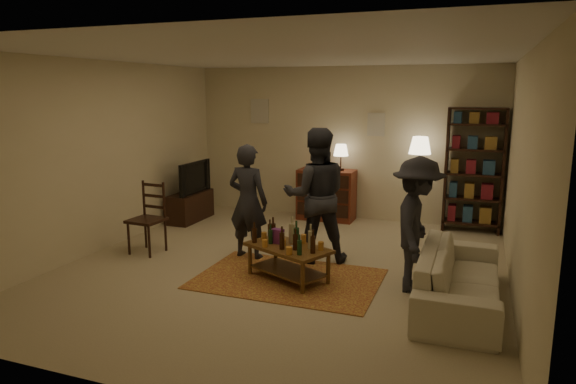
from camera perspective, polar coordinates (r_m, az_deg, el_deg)
The scene contains 13 objects.
floor at distance 6.76m, azimuth -0.66°, elevation -8.47°, with size 6.00×6.00×0.00m, color #C6B793.
room_shell at distance 9.40m, azimuth 2.21°, elevation 8.37°, with size 6.00×6.00×6.00m.
rug at distance 6.39m, azimuth 0.01°, elevation -9.61°, with size 2.20×1.50×0.01m, color maroon.
coffee_table at distance 6.27m, azimuth -0.03°, elevation -6.34°, with size 1.17×0.94×0.76m.
dining_chair at distance 7.56m, azimuth -15.17°, elevation -2.46°, with size 0.47×0.47×1.03m.
tv_stand at distance 9.27m, azimuth -10.80°, elevation -0.78°, with size 0.40×1.00×1.06m.
dresser at distance 9.18m, azimuth 4.33°, elevation -0.15°, with size 1.00×0.50×1.36m.
bookshelf at distance 8.80m, azimuth 19.95°, elevation 2.41°, with size 0.90×0.34×2.02m.
floor_lamp at distance 8.65m, azimuth 14.43°, elevation 4.36°, with size 0.36×0.36×1.54m.
sofa at distance 5.87m, azimuth 18.53°, elevation -9.00°, with size 2.08×0.81×0.61m, color beige.
person_left at distance 7.01m, azimuth -4.47°, elevation -1.08°, with size 0.57×0.38×1.58m, color #24252B.
person_right at distance 6.84m, azimuth 3.12°, elevation -0.40°, with size 0.88×0.68×1.80m, color #2A2B32.
person_by_sofa at distance 6.00m, azimuth 14.13°, elevation -3.58°, with size 1.01×0.58×1.56m, color #25262D.
Camera 1 is at (2.30, -5.93, 2.27)m, focal length 32.00 mm.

